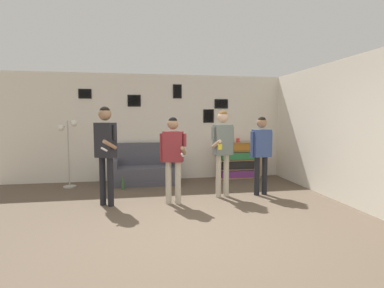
% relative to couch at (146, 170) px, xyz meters
% --- Properties ---
extents(ground_plane, '(20.00, 20.00, 0.00)m').
position_rel_couch_xyz_m(ground_plane, '(0.63, -3.41, -0.31)').
color(ground_plane, brown).
extents(wall_back, '(8.34, 0.08, 2.70)m').
position_rel_couch_xyz_m(wall_back, '(0.63, 0.41, 1.04)').
color(wall_back, silver).
rests_on(wall_back, ground_plane).
extents(wall_right, '(0.06, 6.19, 2.70)m').
position_rel_couch_xyz_m(wall_right, '(3.63, -1.51, 1.04)').
color(wall_right, silver).
rests_on(wall_right, ground_plane).
extents(couch, '(1.57, 0.80, 0.97)m').
position_rel_couch_xyz_m(couch, '(0.00, 0.00, 0.00)').
color(couch, '#4C4C56').
rests_on(couch, ground_plane).
extents(bookshelf, '(1.14, 0.30, 0.95)m').
position_rel_couch_xyz_m(bookshelf, '(2.43, 0.19, 0.16)').
color(bookshelf, '#A87F51').
rests_on(bookshelf, ground_plane).
extents(floor_lamp, '(0.43, 0.28, 1.55)m').
position_rel_couch_xyz_m(floor_lamp, '(-1.75, -0.17, 0.72)').
color(floor_lamp, '#ADA89E').
rests_on(floor_lamp, ground_plane).
extents(person_player_foreground_left, '(0.43, 0.62, 1.80)m').
position_rel_couch_xyz_m(person_player_foreground_left, '(-0.75, -1.80, 0.82)').
color(person_player_foreground_left, black).
rests_on(person_player_foreground_left, ground_plane).
extents(person_player_foreground_center, '(0.48, 0.54, 1.61)m').
position_rel_couch_xyz_m(person_player_foreground_center, '(0.46, -1.90, 0.67)').
color(person_player_foreground_center, '#B7AD99').
rests_on(person_player_foreground_center, ground_plane).
extents(person_watcher_holding_cup, '(0.49, 0.50, 1.74)m').
position_rel_couch_xyz_m(person_watcher_holding_cup, '(1.49, -1.58, 0.77)').
color(person_watcher_holding_cup, '#B7AD99').
rests_on(person_watcher_holding_cup, ground_plane).
extents(person_spectator_near_bookshelf, '(0.50, 0.24, 1.62)m').
position_rel_couch_xyz_m(person_spectator_near_bookshelf, '(2.32, -1.56, 0.68)').
color(person_spectator_near_bookshelf, black).
rests_on(person_spectator_near_bookshelf, ground_plane).
extents(bottle_on_floor, '(0.07, 0.07, 0.28)m').
position_rel_couch_xyz_m(bottle_on_floor, '(-0.53, -0.61, -0.20)').
color(bottle_on_floor, '#3D6638').
rests_on(bottle_on_floor, ground_plane).
extents(drinking_cup, '(0.09, 0.09, 0.11)m').
position_rel_couch_xyz_m(drinking_cup, '(2.41, 0.19, 0.70)').
color(drinking_cup, red).
rests_on(drinking_cup, bookshelf).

